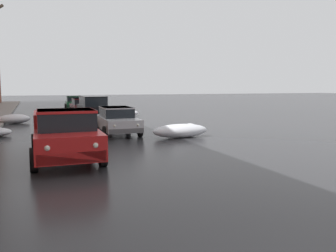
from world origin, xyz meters
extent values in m
ellipsoid|color=white|center=(-3.86, 23.08, 0.32)|extent=(2.03, 1.24, 0.64)
ellipsoid|color=white|center=(-4.03, 22.84, 0.28)|extent=(0.67, 0.55, 0.55)
ellipsoid|color=white|center=(4.36, 25.92, 0.27)|extent=(2.65, 1.34, 0.54)
ellipsoid|color=white|center=(4.34, 26.09, 0.30)|extent=(0.72, 0.60, 0.60)
ellipsoid|color=white|center=(4.04, 13.13, 0.34)|extent=(2.85, 1.02, 0.67)
ellipsoid|color=white|center=(4.16, 13.09, 0.21)|extent=(0.52, 0.43, 0.43)
ellipsoid|color=white|center=(4.62, 13.27, 0.33)|extent=(0.80, 0.67, 0.67)
cube|color=red|center=(-1.67, 9.96, 0.74)|extent=(2.06, 5.28, 0.76)
cube|color=black|center=(-1.68, 9.22, 1.44)|extent=(1.76, 1.71, 0.64)
cube|color=red|center=(-1.68, 9.22, 1.72)|extent=(1.80, 1.76, 0.08)
cube|color=red|center=(-0.72, 10.99, 1.34)|extent=(0.14, 2.52, 0.44)
cube|color=red|center=(-2.59, 11.02, 1.34)|extent=(0.14, 2.52, 0.44)
cube|color=red|center=(-1.63, 12.53, 1.34)|extent=(1.88, 0.13, 0.44)
cube|color=#B7B7BC|center=(-1.71, 7.39, 0.54)|extent=(1.88, 0.15, 0.32)
sphere|color=white|center=(-1.07, 7.34, 0.86)|extent=(0.16, 0.16, 0.16)
sphere|color=white|center=(-2.35, 7.36, 0.86)|extent=(0.16, 0.16, 0.16)
cylinder|color=black|center=(-0.69, 8.37, 0.36)|extent=(0.23, 0.72, 0.72)
cylinder|color=black|center=(-2.70, 8.40, 0.36)|extent=(0.23, 0.72, 0.72)
cylinder|color=black|center=(-0.64, 11.51, 0.36)|extent=(0.23, 0.72, 0.72)
cylinder|color=black|center=(-2.65, 11.54, 0.36)|extent=(0.23, 0.72, 0.72)
cube|color=#B7B7BC|center=(1.44, 15.49, 0.60)|extent=(1.84, 4.36, 0.60)
cube|color=black|center=(1.45, 15.71, 1.16)|extent=(1.54, 2.28, 0.52)
cube|color=#B7B7BC|center=(1.45, 15.71, 1.39)|extent=(1.57, 2.33, 0.06)
cube|color=#525254|center=(1.38, 13.39, 0.42)|extent=(1.68, 0.17, 0.22)
cube|color=#525254|center=(1.50, 17.59, 0.42)|extent=(1.68, 0.17, 0.22)
cylinder|color=black|center=(2.28, 14.13, 0.30)|extent=(0.20, 0.60, 0.60)
cylinder|color=black|center=(0.53, 14.18, 0.30)|extent=(0.20, 0.60, 0.60)
cylinder|color=black|center=(2.36, 16.80, 0.30)|extent=(0.20, 0.60, 0.60)
cylinder|color=black|center=(0.60, 16.85, 0.30)|extent=(0.20, 0.60, 0.60)
sphere|color=silver|center=(1.94, 13.34, 0.68)|extent=(0.14, 0.14, 0.14)
sphere|color=silver|center=(0.82, 13.37, 0.68)|extent=(0.14, 0.14, 0.14)
cube|color=black|center=(1.36, 22.69, 0.74)|extent=(1.79, 4.63, 0.80)
cube|color=black|center=(1.36, 22.74, 1.48)|extent=(1.54, 3.24, 0.68)
cube|color=black|center=(1.36, 22.74, 1.79)|extent=(1.57, 3.31, 0.06)
cube|color=black|center=(1.35, 20.43, 0.46)|extent=(1.74, 0.13, 0.22)
cube|color=black|center=(1.37, 24.95, 0.46)|extent=(1.74, 0.13, 0.22)
cylinder|color=black|center=(2.26, 21.25, 0.34)|extent=(0.18, 0.68, 0.68)
cylinder|color=black|center=(0.45, 21.26, 0.34)|extent=(0.18, 0.68, 0.68)
cylinder|color=black|center=(2.27, 24.12, 0.34)|extent=(0.18, 0.68, 0.68)
cylinder|color=black|center=(0.46, 24.13, 0.34)|extent=(0.18, 0.68, 0.68)
sphere|color=silver|center=(1.92, 20.40, 0.82)|extent=(0.14, 0.14, 0.14)
sphere|color=silver|center=(0.77, 20.40, 0.82)|extent=(0.14, 0.14, 0.14)
cube|color=maroon|center=(1.42, 29.16, 0.60)|extent=(1.73, 3.92, 0.60)
cube|color=black|center=(1.41, 29.35, 1.16)|extent=(1.46, 2.05, 0.52)
cube|color=maroon|center=(1.41, 29.35, 1.39)|extent=(1.50, 2.09, 0.06)
cube|color=black|center=(1.45, 27.26, 0.42)|extent=(1.63, 0.15, 0.22)
cube|color=black|center=(1.39, 31.05, 0.42)|extent=(1.63, 0.15, 0.22)
cylinder|color=black|center=(2.29, 27.96, 0.30)|extent=(0.19, 0.60, 0.60)
cylinder|color=black|center=(0.59, 27.94, 0.30)|extent=(0.19, 0.60, 0.60)
cylinder|color=black|center=(2.25, 30.38, 0.30)|extent=(0.19, 0.60, 0.60)
cylinder|color=black|center=(0.55, 30.35, 0.30)|extent=(0.19, 0.60, 0.60)
sphere|color=silver|center=(1.99, 27.24, 0.68)|extent=(0.14, 0.14, 0.14)
sphere|color=silver|center=(0.91, 27.22, 0.68)|extent=(0.14, 0.14, 0.14)
cube|color=#1E5633|center=(1.52, 36.57, 0.60)|extent=(1.84, 4.40, 0.60)
cube|color=black|center=(1.54, 36.79, 1.16)|extent=(1.50, 2.32, 0.52)
cube|color=#1E5633|center=(1.54, 36.79, 1.39)|extent=(1.54, 2.36, 0.06)
cube|color=black|center=(1.42, 34.46, 0.42)|extent=(1.59, 0.20, 0.22)
cube|color=black|center=(1.63, 38.68, 0.42)|extent=(1.59, 0.20, 0.22)
cylinder|color=black|center=(2.28, 35.19, 0.30)|extent=(0.21, 0.61, 0.60)
cylinder|color=black|center=(0.63, 35.28, 0.30)|extent=(0.21, 0.61, 0.60)
cylinder|color=black|center=(2.42, 37.87, 0.30)|extent=(0.21, 0.61, 0.60)
cylinder|color=black|center=(0.76, 37.95, 0.30)|extent=(0.21, 0.61, 0.60)
sphere|color=silver|center=(1.94, 34.41, 0.68)|extent=(0.14, 0.14, 0.14)
sphere|color=silver|center=(0.89, 34.46, 0.68)|extent=(0.14, 0.14, 0.14)
camera|label=1|loc=(-2.67, -2.32, 2.51)|focal=37.03mm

